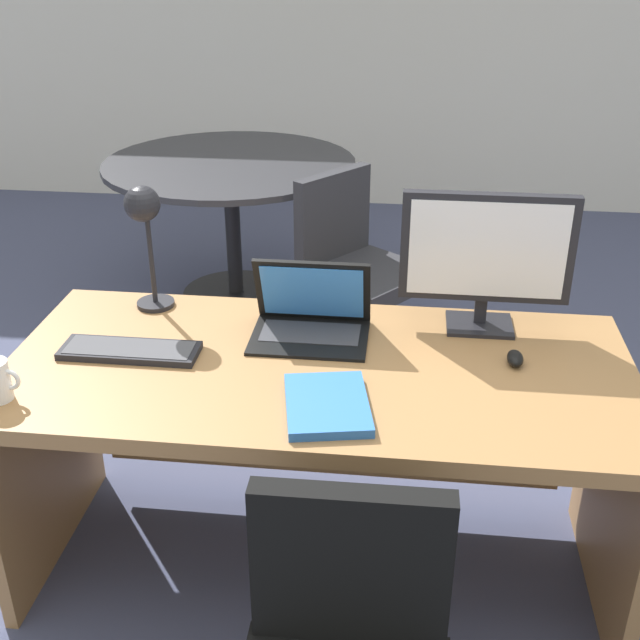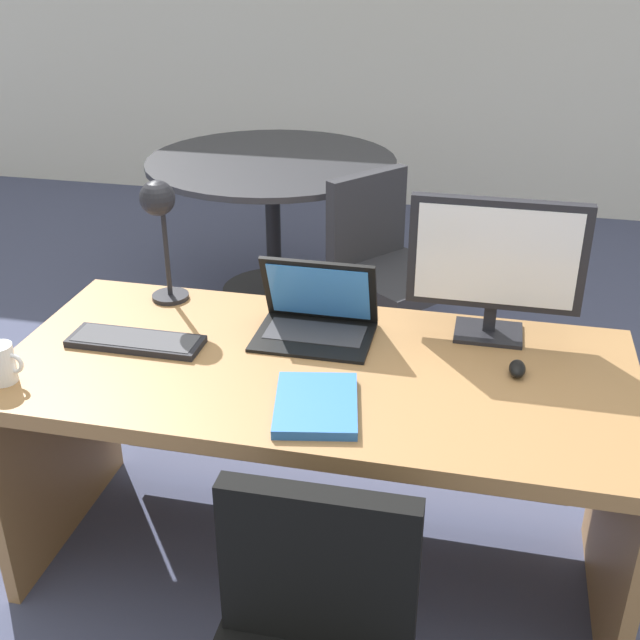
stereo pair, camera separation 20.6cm
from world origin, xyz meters
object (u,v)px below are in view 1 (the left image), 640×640
Objects in this scene: keyboard at (130,350)px; desk_lamp at (144,220)px; book at (327,405)px; meeting_table at (231,196)px; monitor at (487,253)px; mouse at (515,358)px; meeting_chair_near at (358,286)px; laptop at (311,311)px; desk at (320,413)px.

desk_lamp is at bearing 94.37° from keyboard.
book reaches higher than meeting_table.
keyboard is (-1.01, -0.28, -0.23)m from monitor.
monitor is 1.60× the size of book.
mouse is 1.50m from meeting_chair_near.
meeting_table is (-0.14, 1.96, -0.17)m from keyboard.
monitor is 1.03m from desk_lamp.
mouse is at bearing -68.47° from meeting_chair_near.
desk_lamp reaches higher than meeting_chair_near.
meeting_chair_near is (0.56, 1.41, -0.40)m from keyboard.
meeting_chair_near reaches higher than meeting_table.
keyboard is 1.26× the size of book.
meeting_table is at bearing 123.02° from mouse.
book is (0.59, -0.22, 0.00)m from keyboard.
book is 1.68m from meeting_chair_near.
desk_lamp reaches higher than laptop.
keyboard is at bearing -175.73° from desk.
desk_lamp is 0.32× the size of meeting_table.
meeting_table is at bearing 109.96° from laptop.
desk is at bearing -73.85° from laptop.
mouse is at bearing -56.98° from meeting_table.
keyboard is 1.98m from meeting_table.
keyboard is 0.31× the size of meeting_table.
desk_lamp is 0.48× the size of meeting_chair_near.
keyboard is 4.90× the size of mouse.
keyboard is 0.41m from desk_lamp.
keyboard is 0.63m from book.
laptop is 0.43m from book.
meeting_chair_near is at bearing 89.33° from desk.
monitor reaches higher than mouse.
monitor is 6.22× the size of mouse.
desk_lamp is (-0.52, 0.10, 0.23)m from laptop.
meeting_chair_near reaches higher than mouse.
desk_lamp is at bearing -85.89° from meeting_table.
mouse reaches higher than keyboard.
mouse is at bearing -12.17° from laptop.
mouse is (0.55, 0.02, 0.21)m from desk.
desk_lamp is 1.44m from meeting_chair_near.
meeting_chair_near is at bearing 62.50° from desk_lamp.
mouse is at bearing 30.06° from book.
laptop is at bearing 167.83° from mouse.
keyboard is at bearing -111.67° from meeting_chair_near.
meeting_table is (-0.64, 1.77, -0.23)m from laptop.
desk is 0.34m from book.
monitor is at bearing 27.82° from desk.
meeting_table is at bearing 94.15° from keyboard.
laptop is at bearing -169.62° from monitor.
book is 2.31m from meeting_table.
laptop reaches higher than meeting_table.
desk is 1.37× the size of meeting_table.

